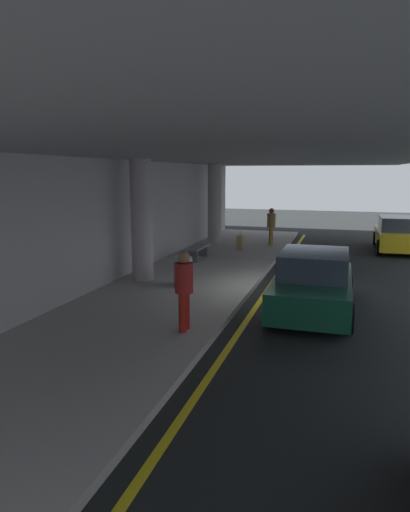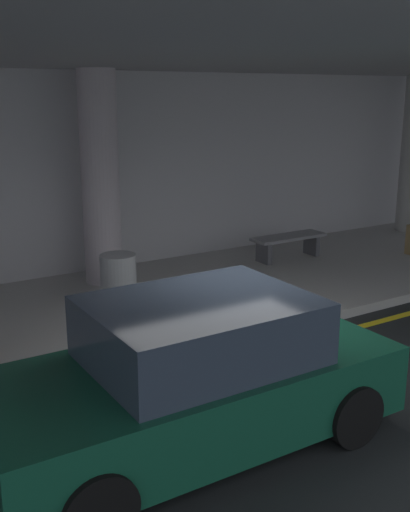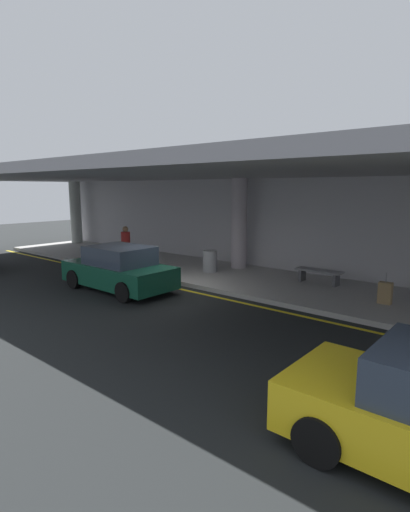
# 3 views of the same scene
# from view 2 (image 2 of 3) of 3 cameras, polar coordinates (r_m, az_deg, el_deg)

# --- Properties ---
(ground_plane) EXTENTS (60.00, 60.00, 0.00)m
(ground_plane) POSITION_cam_2_polar(r_m,az_deg,el_deg) (7.67, 4.16, -11.60)
(ground_plane) COLOR black
(sidewalk) EXTENTS (26.00, 4.20, 0.15)m
(sidewalk) POSITION_cam_2_polar(r_m,az_deg,el_deg) (10.11, -6.27, -4.54)
(sidewalk) COLOR #A4A29F
(sidewalk) RESTS_ON ground
(lane_stripe_yellow) EXTENTS (26.00, 0.14, 0.01)m
(lane_stripe_yellow) POSITION_cam_2_polar(r_m,az_deg,el_deg) (8.14, 1.49, -9.92)
(lane_stripe_yellow) COLOR yellow
(lane_stripe_yellow) RESTS_ON ground
(support_column_left_mid) EXTENTS (0.64, 0.64, 3.65)m
(support_column_left_mid) POSITION_cam_2_polar(r_m,az_deg,el_deg) (10.83, -9.61, 7.00)
(support_column_left_mid) COLOR #A99DA5
(support_column_left_mid) RESTS_ON sidewalk
(ceiling_overhang) EXTENTS (28.00, 13.20, 0.30)m
(ceiling_overhang) POSITION_cam_2_polar(r_m,az_deg,el_deg) (9.11, -5.53, 18.16)
(ceiling_overhang) COLOR gray
(ceiling_overhang) RESTS_ON support_column_far_left
(terminal_back_wall) EXTENTS (26.00, 0.30, 3.80)m
(terminal_back_wall) POSITION_cam_2_polar(r_m,az_deg,el_deg) (11.71, -11.38, 7.12)
(terminal_back_wall) COLOR #ABA8AD
(terminal_back_wall) RESTS_ON ground
(car_dark_green) EXTENTS (4.10, 1.92, 1.50)m
(car_dark_green) POSITION_cam_2_polar(r_m,az_deg,el_deg) (6.16, -1.04, -11.13)
(car_dark_green) COLOR #124531
(car_dark_green) RESTS_ON ground
(bench_metal) EXTENTS (1.60, 0.50, 0.48)m
(bench_metal) POSITION_cam_2_polar(r_m,az_deg,el_deg) (12.59, 7.69, 1.31)
(bench_metal) COLOR slate
(bench_metal) RESTS_ON sidewalk
(trash_bin_steel) EXTENTS (0.56, 0.56, 0.85)m
(trash_bin_steel) POSITION_cam_2_polar(r_m,az_deg,el_deg) (9.70, -7.96, -2.31)
(trash_bin_steel) COLOR gray
(trash_bin_steel) RESTS_ON sidewalk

